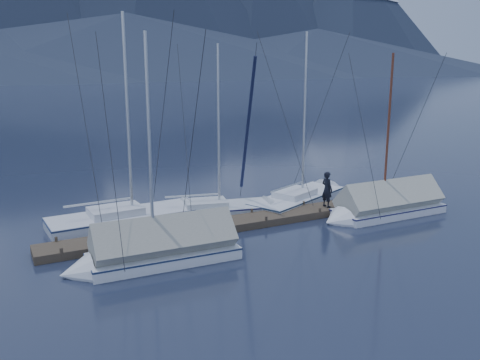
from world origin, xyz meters
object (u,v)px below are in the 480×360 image
sailboat_open_mid (229,210)px  sailboat_covered_near (381,208)px  person (327,189)px  sailboat_covered_far (150,252)px  sailboat_open_left (144,217)px  sailboat_open_right (307,197)px

sailboat_open_mid → sailboat_covered_near: size_ratio=1.05×
sailboat_covered_near → person: sailboat_covered_near is taller
sailboat_open_mid → person: size_ratio=5.05×
sailboat_open_mid → sailboat_covered_far: (-5.52, -4.68, 0.30)m
sailboat_open_mid → sailboat_covered_far: sailboat_covered_far is taller
sailboat_open_left → sailboat_open_right: (9.15, -0.42, -0.01)m
sailboat_covered_near → sailboat_covered_far: 12.01m
sailboat_open_left → sailboat_open_mid: sailboat_open_left is taller
sailboat_open_right → sailboat_covered_far: (-10.50, -5.00, 0.28)m
sailboat_covered_near → person: bearing=142.7°
sailboat_open_right → sailboat_covered_near: (1.49, -4.20, 0.26)m
sailboat_covered_far → person: (9.87, 2.40, 0.79)m
sailboat_open_right → sailboat_open_left: bearing=177.4°
sailboat_open_left → sailboat_open_right: 9.16m
sailboat_open_mid → sailboat_open_right: size_ratio=0.93×
sailboat_open_left → sailboat_open_right: size_ratio=1.07×
sailboat_open_mid → person: sailboat_open_mid is taller
sailboat_open_mid → sailboat_covered_near: sailboat_open_mid is taller
sailboat_open_right → sailboat_covered_far: size_ratio=1.06×
sailboat_open_right → sailboat_covered_far: 11.63m
sailboat_open_mid → sailboat_covered_far: 7.24m
sailboat_covered_near → person: 2.78m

